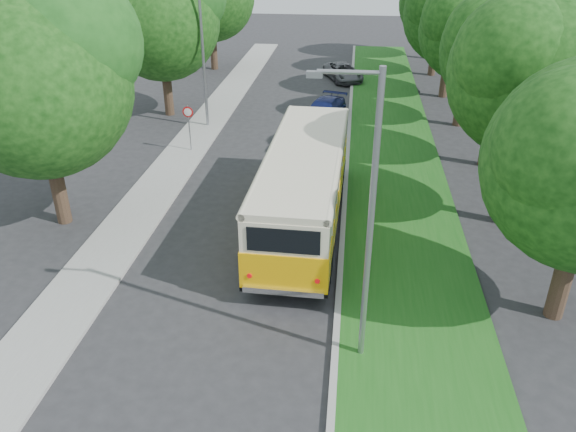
# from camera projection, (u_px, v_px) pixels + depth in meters

# --- Properties ---
(ground) EXTENTS (120.00, 120.00, 0.00)m
(ground) POSITION_uv_depth(u_px,v_px,m) (228.00, 292.00, 18.24)
(ground) COLOR #27272A
(ground) RESTS_ON ground
(curb) EXTENTS (0.20, 70.00, 0.15)m
(curb) POSITION_uv_depth(u_px,v_px,m) (343.00, 223.00, 22.22)
(curb) COLOR gray
(curb) RESTS_ON ground
(grass_verge) EXTENTS (4.50, 70.00, 0.13)m
(grass_verge) POSITION_uv_depth(u_px,v_px,m) (403.00, 227.00, 21.99)
(grass_verge) COLOR #1A5516
(grass_verge) RESTS_ON ground
(sidewalk) EXTENTS (2.20, 70.00, 0.12)m
(sidewalk) POSITION_uv_depth(u_px,v_px,m) (139.00, 212.00, 23.09)
(sidewalk) COLOR gray
(sidewalk) RESTS_ON ground
(treeline) EXTENTS (24.27, 41.91, 9.46)m
(treeline) POSITION_uv_depth(u_px,v_px,m) (347.00, 18.00, 30.92)
(treeline) COLOR #332319
(treeline) RESTS_ON ground
(lamppost_near) EXTENTS (1.71, 0.16, 8.00)m
(lamppost_near) POSITION_uv_depth(u_px,v_px,m) (367.00, 217.00, 13.57)
(lamppost_near) COLOR gray
(lamppost_near) RESTS_ON ground
(lamppost_far) EXTENTS (1.71, 0.16, 7.50)m
(lamppost_far) POSITION_uv_depth(u_px,v_px,m) (201.00, 55.00, 30.83)
(lamppost_far) COLOR gray
(lamppost_far) RESTS_ON ground
(warning_sign) EXTENTS (0.56, 0.10, 2.50)m
(warning_sign) POSITION_uv_depth(u_px,v_px,m) (189.00, 120.00, 28.41)
(warning_sign) COLOR gray
(warning_sign) RESTS_ON ground
(vintage_bus) EXTENTS (3.10, 11.07, 3.27)m
(vintage_bus) POSITION_uv_depth(u_px,v_px,m) (304.00, 188.00, 21.44)
(vintage_bus) COLOR #FFB308
(vintage_bus) RESTS_ON ground
(car_silver) EXTENTS (2.52, 4.27, 1.36)m
(car_silver) POSITION_uv_depth(u_px,v_px,m) (301.00, 141.00, 28.70)
(car_silver) COLOR silver
(car_silver) RESTS_ON ground
(car_white) EXTENTS (2.02, 3.93, 1.23)m
(car_white) POSITION_uv_depth(u_px,v_px,m) (320.00, 123.00, 31.49)
(car_white) COLOR silver
(car_white) RESTS_ON ground
(car_blue) EXTENTS (2.99, 4.81, 1.30)m
(car_blue) POSITION_uv_depth(u_px,v_px,m) (324.00, 111.00, 33.35)
(car_blue) COLOR navy
(car_blue) RESTS_ON ground
(car_grey) EXTENTS (3.45, 4.87, 1.23)m
(car_grey) POSITION_uv_depth(u_px,v_px,m) (343.00, 72.00, 41.89)
(car_grey) COLOR #58595F
(car_grey) RESTS_ON ground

